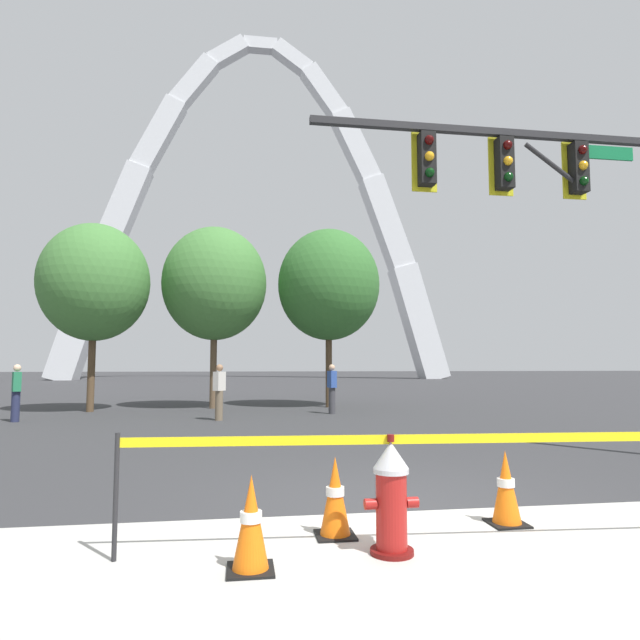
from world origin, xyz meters
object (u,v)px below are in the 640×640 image
at_px(traffic_cone_by_hydrant, 251,524).
at_px(traffic_cone_mid_sidewalk, 335,497).
at_px(pedestrian_standing_center, 332,388).
at_px(fire_hydrant, 391,497).
at_px(monument_arch, 259,225).
at_px(traffic_cone_curb_edge, 506,488).
at_px(pedestrian_walking_right, 16,392).
at_px(pedestrian_walking_left, 219,391).
at_px(traffic_signal_gantry, 562,211).

distance_m(traffic_cone_by_hydrant, traffic_cone_mid_sidewalk, 1.06).
bearing_deg(pedestrian_standing_center, traffic_cone_mid_sidewalk, -99.56).
height_order(fire_hydrant, monument_arch, monument_arch).
bearing_deg(fire_hydrant, traffic_cone_curb_edge, 24.68).
xyz_separation_m(fire_hydrant, pedestrian_walking_right, (-7.44, 11.54, 0.35)).
height_order(fire_hydrant, traffic_cone_by_hydrant, fire_hydrant).
xyz_separation_m(pedestrian_walking_left, pedestrian_standing_center, (3.53, 1.53, 0.00)).
relative_size(traffic_cone_mid_sidewalk, traffic_cone_curb_edge, 1.00).
distance_m(traffic_cone_mid_sidewalk, pedestrian_walking_left, 10.74).
bearing_deg(traffic_cone_mid_sidewalk, monument_arch, 89.06).
bearing_deg(traffic_cone_mid_sidewalk, traffic_cone_by_hydrant, -137.54).
bearing_deg(fire_hydrant, traffic_cone_by_hydrant, -169.99).
bearing_deg(traffic_cone_by_hydrant, traffic_signal_gantry, 37.40).
xyz_separation_m(monument_arch, pedestrian_walking_right, (-7.93, -42.45, -16.24)).
height_order(traffic_signal_gantry, pedestrian_standing_center, traffic_signal_gantry).
bearing_deg(pedestrian_walking_right, fire_hydrant, -57.20).
xyz_separation_m(traffic_cone_by_hydrant, traffic_cone_mid_sidewalk, (0.79, 0.72, 0.00)).
relative_size(traffic_cone_by_hydrant, pedestrian_walking_left, 0.46).
distance_m(fire_hydrant, pedestrian_standing_center, 12.78).
xyz_separation_m(traffic_cone_mid_sidewalk, pedestrian_walking_right, (-7.05, 11.03, 0.46)).
bearing_deg(fire_hydrant, traffic_signal_gantry, 42.81).
height_order(traffic_cone_by_hydrant, traffic_cone_curb_edge, same).
bearing_deg(traffic_cone_by_hydrant, monument_arch, 88.25).
bearing_deg(fire_hydrant, pedestrian_walking_left, 99.53).
relative_size(pedestrian_walking_left, pedestrian_standing_center, 1.00).
distance_m(traffic_cone_by_hydrant, pedestrian_walking_left, 11.37).
bearing_deg(fire_hydrant, monument_arch, 89.48).
bearing_deg(pedestrian_walking_left, pedestrian_walking_right, 175.82).
relative_size(fire_hydrant, traffic_signal_gantry, 0.15).
bearing_deg(traffic_cone_mid_sidewalk, pedestrian_walking_right, 122.59).
relative_size(traffic_cone_mid_sidewalk, pedestrian_standing_center, 0.46).
bearing_deg(pedestrian_standing_center, monument_arch, 91.63).
bearing_deg(traffic_cone_mid_sidewalk, traffic_signal_gantry, 36.47).
relative_size(traffic_cone_mid_sidewalk, traffic_signal_gantry, 0.11).
xyz_separation_m(traffic_cone_by_hydrant, monument_arch, (1.66, 54.20, 16.70)).
distance_m(traffic_cone_mid_sidewalk, pedestrian_standing_center, 12.34).
bearing_deg(traffic_cone_curb_edge, pedestrian_standing_center, 88.54).
relative_size(monument_arch, pedestrian_walking_right, 27.03).
xyz_separation_m(fire_hydrant, pedestrian_walking_left, (-1.87, 11.14, 0.35)).
distance_m(traffic_cone_mid_sidewalk, traffic_cone_curb_edge, 1.74).
relative_size(traffic_cone_by_hydrant, monument_arch, 0.02).
relative_size(traffic_cone_curb_edge, pedestrian_standing_center, 0.46).
xyz_separation_m(fire_hydrant, traffic_cone_by_hydrant, (-1.17, -0.21, -0.11)).
distance_m(traffic_signal_gantry, pedestrian_walking_right, 14.37).
relative_size(traffic_cone_by_hydrant, traffic_signal_gantry, 0.11).
height_order(traffic_cone_by_hydrant, traffic_signal_gantry, traffic_signal_gantry).
bearing_deg(traffic_cone_curb_edge, fire_hydrant, -155.32).
xyz_separation_m(traffic_cone_mid_sidewalk, monument_arch, (0.87, 53.48, 16.70)).
bearing_deg(pedestrian_standing_center, traffic_signal_gantry, -73.39).
bearing_deg(fire_hydrant, pedestrian_walking_right, 122.80).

